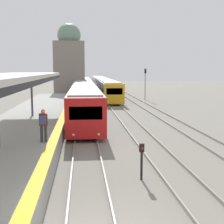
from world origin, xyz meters
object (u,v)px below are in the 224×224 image
object	(u,v)px
signal_post_near	(142,157)
train_far	(102,85)
signal_mast_far	(145,80)
person_on_platform	(43,123)
train_near	(84,91)

from	to	relation	value
signal_post_near	train_far	bearing A→B (deg)	88.17
signal_mast_far	person_on_platform	bearing A→B (deg)	-110.08
signal_mast_far	train_near	bearing A→B (deg)	-161.50
person_on_platform	signal_mast_far	world-z (taller)	signal_mast_far
person_on_platform	train_near	size ratio (longest dim) A/B	0.03
signal_post_near	person_on_platform	bearing A→B (deg)	145.50
person_on_platform	signal_mast_far	xyz separation A→B (m)	(11.56, 31.63, 1.03)
signal_mast_far	train_far	bearing A→B (deg)	109.31
signal_post_near	signal_mast_far	world-z (taller)	signal_mast_far
train_far	signal_mast_far	bearing A→B (deg)	-70.69
train_far	signal_mast_far	size ratio (longest dim) A/B	9.94
train_near	train_far	size ratio (longest dim) A/B	1.04
person_on_platform	signal_post_near	distance (m)	5.43
person_on_platform	train_far	world-z (taller)	train_far
person_on_platform	signal_mast_far	size ratio (longest dim) A/B	0.35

